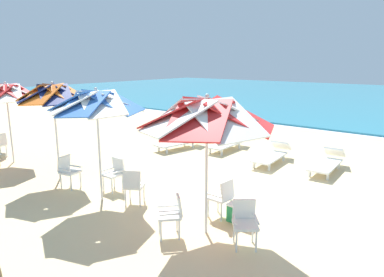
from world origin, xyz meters
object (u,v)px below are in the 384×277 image
plastic_chair_1 (173,212)px  plastic_chair_5 (68,170)px  beach_umbrella_0 (207,115)px  plastic_chair_4 (134,185)px  plastic_chair_3 (115,172)px  sun_lounger_3 (180,141)px  beach_umbrella_3 (6,93)px  sun_lounger_2 (228,143)px  plastic_chair_2 (245,220)px  sun_lounger_1 (272,155)px  plastic_chair_0 (222,196)px  sun_lounger_0 (327,162)px  cooler_box (240,213)px  beach_umbrella_1 (96,103)px  beach_umbrella_2 (53,95)px

plastic_chair_1 → plastic_chair_5: bearing=176.3°
beach_umbrella_0 → plastic_chair_4: (-2.16, 0.05, -1.87)m
beach_umbrella_0 → plastic_chair_1: (-0.42, -0.52, -1.87)m
plastic_chair_3 → plastic_chair_5: size_ratio=1.00×
sun_lounger_3 → beach_umbrella_3: bearing=-122.8°
sun_lounger_2 → plastic_chair_2: bearing=-54.5°
plastic_chair_4 → sun_lounger_1: plastic_chair_4 is taller
plastic_chair_2 → sun_lounger_2: 7.17m
beach_umbrella_0 → plastic_chair_0: (-0.14, 0.78, -1.87)m
sun_lounger_0 → cooler_box: sun_lounger_0 is taller
plastic_chair_3 → sun_lounger_3: (-1.59, 4.48, -0.22)m
beach_umbrella_0 → cooler_box: beach_umbrella_0 is taller
beach_umbrella_0 → sun_lounger_1: (-1.20, 5.30, -2.08)m
beach_umbrella_1 → plastic_chair_4: 2.10m
plastic_chair_4 → cooler_box: plastic_chair_4 is taller
plastic_chair_1 → beach_umbrella_3: size_ratio=0.32×
plastic_chair_2 → cooler_box: size_ratio=1.73×
plastic_chair_0 → sun_lounger_3: size_ratio=0.39×
sun_lounger_2 → sun_lounger_1: bearing=-15.2°
plastic_chair_0 → beach_umbrella_2: size_ratio=0.31×
plastic_chair_5 → beach_umbrella_3: bearing=176.9°
plastic_chair_2 → plastic_chair_3: same height
plastic_chair_2 → sun_lounger_3: size_ratio=0.39×
sun_lounger_1 → sun_lounger_2: (-2.12, 0.58, 0.00)m
beach_umbrella_2 → plastic_chair_5: 2.13m
plastic_chair_2 → beach_umbrella_3: size_ratio=0.32×
beach_umbrella_1 → beach_umbrella_2: beach_umbrella_2 is taller
plastic_chair_5 → beach_umbrella_3: beach_umbrella_3 is taller
plastic_chair_2 → plastic_chair_5: (-5.26, -0.31, 0.00)m
beach_umbrella_1 → beach_umbrella_2: size_ratio=0.98×
sun_lounger_1 → sun_lounger_3: (-3.68, -0.42, 0.00)m
plastic_chair_4 → beach_umbrella_2: bearing=-178.4°
sun_lounger_1 → sun_lounger_3: size_ratio=0.99×
plastic_chair_3 → beach_umbrella_2: beach_umbrella_2 is taller
beach_umbrella_1 → sun_lounger_3: bearing=109.9°
sun_lounger_0 → sun_lounger_3: size_ratio=0.98×
plastic_chair_1 → sun_lounger_1: (-0.78, 5.82, -0.22)m
sun_lounger_0 → sun_lounger_1: same height
plastic_chair_3 → beach_umbrella_3: 5.13m
cooler_box → beach_umbrella_3: bearing=-173.9°
plastic_chair_1 → plastic_chair_4: size_ratio=1.00×
sun_lounger_2 → sun_lounger_3: same height
beach_umbrella_3 → plastic_chair_5: bearing=-3.1°
plastic_chair_2 → plastic_chair_3: (-4.14, 0.35, 0.00)m
plastic_chair_3 → plastic_chair_5: (-1.12, -0.66, 0.00)m
beach_umbrella_0 → plastic_chair_0: beach_umbrella_0 is taller
beach_umbrella_0 → beach_umbrella_2: beach_umbrella_2 is taller
plastic_chair_1 → sun_lounger_1: plastic_chair_1 is taller
beach_umbrella_1 → cooler_box: bearing=17.9°
beach_umbrella_1 → sun_lounger_3: (-1.86, 5.12, -2.12)m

